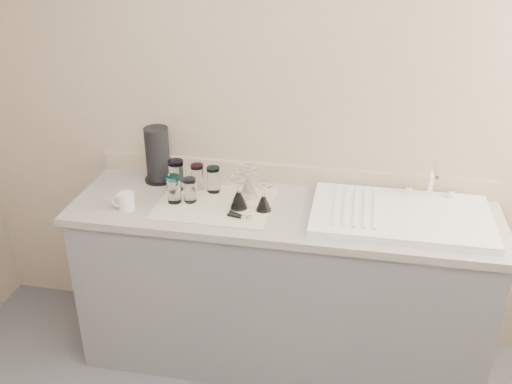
% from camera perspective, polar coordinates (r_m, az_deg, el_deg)
% --- Properties ---
extents(room_envelope, '(3.54, 3.50, 2.52)m').
position_cam_1_polar(room_envelope, '(1.40, -3.98, -0.73)').
color(room_envelope, '#4E4E53').
rests_on(room_envelope, ground).
extents(counter_unit, '(2.06, 0.62, 0.90)m').
position_cam_1_polar(counter_unit, '(2.98, 2.55, -9.26)').
color(counter_unit, slate).
rests_on(counter_unit, ground).
extents(sink_unit, '(0.82, 0.50, 0.22)m').
position_cam_1_polar(sink_unit, '(2.73, 14.32, -2.23)').
color(sink_unit, white).
rests_on(sink_unit, counter_unit).
extents(dish_towel, '(0.55, 0.42, 0.01)m').
position_cam_1_polar(dish_towel, '(2.78, -4.14, -1.19)').
color(dish_towel, silver).
rests_on(dish_towel, counter_unit).
extents(tumbler_teal, '(0.08, 0.08, 0.16)m').
position_cam_1_polar(tumbler_teal, '(2.90, -7.97, 1.71)').
color(tumbler_teal, white).
rests_on(tumbler_teal, dish_towel).
extents(tumbler_cyan, '(0.07, 0.07, 0.13)m').
position_cam_1_polar(tumbler_cyan, '(2.90, -5.88, 1.55)').
color(tumbler_cyan, white).
rests_on(tumbler_cyan, dish_towel).
extents(tumbler_purple, '(0.07, 0.07, 0.13)m').
position_cam_1_polar(tumbler_purple, '(2.86, -4.28, 1.28)').
color(tumbler_purple, white).
rests_on(tumbler_purple, dish_towel).
extents(tumbler_magenta, '(0.07, 0.07, 0.14)m').
position_cam_1_polar(tumbler_magenta, '(2.78, -8.21, 0.31)').
color(tumbler_magenta, white).
rests_on(tumbler_magenta, dish_towel).
extents(tumbler_blue, '(0.06, 0.06, 0.12)m').
position_cam_1_polar(tumbler_blue, '(2.78, -6.64, 0.20)').
color(tumbler_blue, white).
rests_on(tumbler_blue, dish_towel).
extents(goblet_back_left, '(0.09, 0.09, 0.16)m').
position_cam_1_polar(goblet_back_left, '(2.80, -0.79, 0.48)').
color(goblet_back_left, white).
rests_on(goblet_back_left, dish_towel).
extents(goblet_front_left, '(0.09, 0.09, 0.16)m').
position_cam_1_polar(goblet_front_left, '(2.71, -1.74, -0.57)').
color(goblet_front_left, white).
rests_on(goblet_front_left, dish_towel).
extents(goblet_front_right, '(0.08, 0.08, 0.14)m').
position_cam_1_polar(goblet_front_right, '(2.69, 0.76, -0.93)').
color(goblet_front_right, white).
rests_on(goblet_front_right, dish_towel).
extents(can_opener, '(0.12, 0.07, 0.02)m').
position_cam_1_polar(can_opener, '(2.64, -1.63, -2.44)').
color(can_opener, silver).
rests_on(can_opener, dish_towel).
extents(white_mug, '(0.12, 0.09, 0.08)m').
position_cam_1_polar(white_mug, '(2.79, -12.90, -0.91)').
color(white_mug, white).
rests_on(white_mug, counter_unit).
extents(paper_towel_roll, '(0.16, 0.16, 0.29)m').
position_cam_1_polar(paper_towel_roll, '(3.01, -9.80, 3.65)').
color(paper_towel_roll, black).
rests_on(paper_towel_roll, counter_unit).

